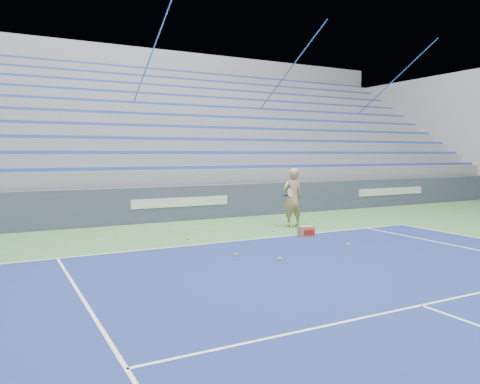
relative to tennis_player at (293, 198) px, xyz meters
name	(u,v)px	position (x,y,z in m)	size (l,w,h in m)	color
sponsor_barrier	(180,203)	(-2.43, 2.74, -0.30)	(30.00, 0.32, 1.10)	#3E475F
bleachers	(131,148)	(-2.44, 8.45, 1.51)	(31.00, 9.15, 7.30)	gray
tennis_player	(293,198)	(0.00, 0.00, 0.00)	(0.93, 0.84, 1.70)	tan
ball_box	(306,231)	(-0.62, -1.53, -0.71)	(0.40, 0.32, 0.28)	#A57850
tennis_ball_0	(280,259)	(-2.65, -3.45, -0.82)	(0.07, 0.07, 0.07)	#D8F031
tennis_ball_1	(236,255)	(-3.26, -2.75, -0.82)	(0.07, 0.07, 0.07)	#D8F031
tennis_ball_2	(348,245)	(-0.48, -2.98, -0.82)	(0.07, 0.07, 0.07)	#D8F031
tennis_ball_3	(273,230)	(-0.95, -0.47, -0.82)	(0.07, 0.07, 0.07)	#D8F031
tennis_ball_4	(188,239)	(-3.46, -0.53, -0.82)	(0.07, 0.07, 0.07)	#D8F031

